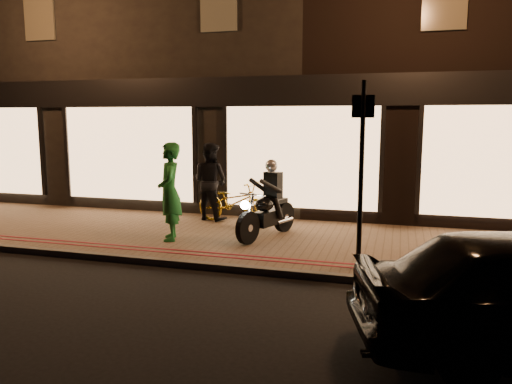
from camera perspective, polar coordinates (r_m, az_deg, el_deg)
ground at (r=8.27m, az=-0.39°, el=-9.44°), size 90.00×90.00×0.00m
sidewalk at (r=10.11m, az=2.85°, el=-5.72°), size 50.00×4.00×0.12m
kerb_stone at (r=8.30m, az=-0.29°, el=-8.95°), size 50.00×0.14×0.12m
red_kerb_lines at (r=8.74m, az=0.65°, el=-7.60°), size 50.00×0.26×0.01m
building_row at (r=16.76m, az=8.65°, el=14.31°), size 48.00×10.11×8.50m
motorcycle at (r=10.12m, az=1.39°, el=-1.79°), size 0.86×1.87×1.59m
sign_post at (r=8.04m, az=11.95°, el=2.95°), size 0.35×0.08×3.00m
bicycle_gold at (r=11.48m, az=-2.64°, el=-1.19°), size 1.96×1.05×0.98m
person_green at (r=10.00m, az=-9.83°, el=0.04°), size 0.73×0.84×1.95m
person_dark at (r=11.87m, az=-5.26°, el=1.21°), size 1.05×0.91×1.84m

